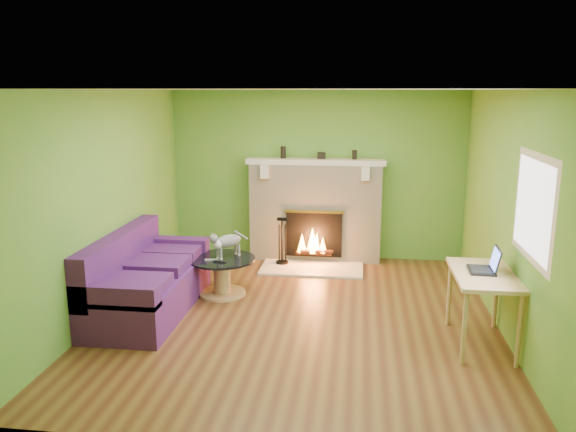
{
  "coord_description": "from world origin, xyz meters",
  "views": [
    {
      "loc": [
        0.66,
        -6.12,
        2.59
      ],
      "look_at": [
        -0.18,
        0.4,
        1.12
      ],
      "focal_mm": 35.0,
      "sensor_mm": 36.0,
      "label": 1
    }
  ],
  "objects_px": {
    "sofa": "(144,281)",
    "cat": "(228,244)",
    "coffee_table": "(222,273)",
    "desk": "(484,282)"
  },
  "relations": [
    {
      "from": "sofa",
      "to": "cat",
      "type": "bearing_deg",
      "value": 38.04
    },
    {
      "from": "coffee_table",
      "to": "desk",
      "type": "relative_size",
      "value": 0.82
    },
    {
      "from": "sofa",
      "to": "cat",
      "type": "distance_m",
      "value": 1.15
    },
    {
      "from": "sofa",
      "to": "desk",
      "type": "bearing_deg",
      "value": -6.9
    },
    {
      "from": "coffee_table",
      "to": "desk",
      "type": "xyz_separation_m",
      "value": [
        3.01,
        -1.09,
        0.4
      ]
    },
    {
      "from": "sofa",
      "to": "desk",
      "type": "relative_size",
      "value": 1.99
    },
    {
      "from": "desk",
      "to": "cat",
      "type": "distance_m",
      "value": 3.15
    },
    {
      "from": "sofa",
      "to": "coffee_table",
      "type": "distance_m",
      "value": 1.02
    },
    {
      "from": "sofa",
      "to": "cat",
      "type": "relative_size",
      "value": 3.69
    },
    {
      "from": "cat",
      "to": "coffee_table",
      "type": "bearing_deg",
      "value": -107.13
    }
  ]
}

